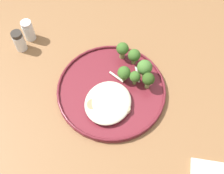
# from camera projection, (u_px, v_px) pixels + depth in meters

# --- Properties ---
(ground) EXTENTS (6.00, 6.00, 0.00)m
(ground) POSITION_uv_depth(u_px,v_px,m) (114.00, 167.00, 1.43)
(ground) COLOR #665B51
(wooden_dining_table) EXTENTS (1.40, 1.00, 0.74)m
(wooden_dining_table) POSITION_uv_depth(u_px,v_px,m) (115.00, 107.00, 0.86)
(wooden_dining_table) COLOR brown
(wooden_dining_table) RESTS_ON ground
(dinner_plate) EXTENTS (0.29, 0.29, 0.02)m
(dinner_plate) POSITION_uv_depth(u_px,v_px,m) (112.00, 89.00, 0.79)
(dinner_plate) COLOR maroon
(dinner_plate) RESTS_ON wooden_dining_table
(noodle_bed) EXTENTS (0.13, 0.12, 0.02)m
(noodle_bed) POSITION_uv_depth(u_px,v_px,m) (106.00, 102.00, 0.75)
(noodle_bed) COLOR beige
(noodle_bed) RESTS_ON dinner_plate
(seared_scallop_half_hidden) EXTENTS (0.03, 0.03, 0.01)m
(seared_scallop_half_hidden) POSITION_uv_depth(u_px,v_px,m) (111.00, 104.00, 0.75)
(seared_scallop_half_hidden) COLOR #DBB77A
(seared_scallop_half_hidden) RESTS_ON dinner_plate
(seared_scallop_center_golden) EXTENTS (0.02, 0.02, 0.01)m
(seared_scallop_center_golden) POSITION_uv_depth(u_px,v_px,m) (126.00, 109.00, 0.74)
(seared_scallop_center_golden) COLOR beige
(seared_scallop_center_golden) RESTS_ON dinner_plate
(seared_scallop_left_edge) EXTENTS (0.03, 0.03, 0.02)m
(seared_scallop_left_edge) POSITION_uv_depth(u_px,v_px,m) (103.00, 95.00, 0.76)
(seared_scallop_left_edge) COLOR beige
(seared_scallop_left_edge) RESTS_ON dinner_plate
(seared_scallop_tiny_bay) EXTENTS (0.03, 0.03, 0.02)m
(seared_scallop_tiny_bay) POSITION_uv_depth(u_px,v_px,m) (93.00, 105.00, 0.75)
(seared_scallop_tiny_bay) COLOR #E5C689
(seared_scallop_tiny_bay) RESTS_ON dinner_plate
(broccoli_floret_right_tilted) EXTENTS (0.03, 0.03, 0.05)m
(broccoli_floret_right_tilted) POSITION_uv_depth(u_px,v_px,m) (135.00, 77.00, 0.77)
(broccoli_floret_right_tilted) COLOR #7A994C
(broccoli_floret_right_tilted) RESTS_ON dinner_plate
(broccoli_floret_small_sprig) EXTENTS (0.03, 0.03, 0.05)m
(broccoli_floret_small_sprig) POSITION_uv_depth(u_px,v_px,m) (134.00, 55.00, 0.80)
(broccoli_floret_small_sprig) COLOR #7A994C
(broccoli_floret_small_sprig) RESTS_ON dinner_plate
(broccoli_floret_rear_charred) EXTENTS (0.04, 0.04, 0.05)m
(broccoli_floret_rear_charred) POSITION_uv_depth(u_px,v_px,m) (123.00, 73.00, 0.78)
(broccoli_floret_rear_charred) COLOR #89A356
(broccoli_floret_rear_charred) RESTS_ON dinner_plate
(broccoli_floret_tall_stalk) EXTENTS (0.04, 0.04, 0.06)m
(broccoli_floret_tall_stalk) POSITION_uv_depth(u_px,v_px,m) (145.00, 68.00, 0.77)
(broccoli_floret_tall_stalk) COLOR #89A356
(broccoli_floret_tall_stalk) RESTS_ON dinner_plate
(broccoli_floret_center_pile) EXTENTS (0.03, 0.03, 0.06)m
(broccoli_floret_center_pile) POSITION_uv_depth(u_px,v_px,m) (148.00, 80.00, 0.76)
(broccoli_floret_center_pile) COLOR #89A356
(broccoli_floret_center_pile) RESTS_ON dinner_plate
(broccoli_floret_near_rim) EXTENTS (0.03, 0.03, 0.06)m
(broccoli_floret_near_rim) POSITION_uv_depth(u_px,v_px,m) (122.00, 49.00, 0.81)
(broccoli_floret_near_rim) COLOR #7A994C
(broccoli_floret_near_rim) RESTS_ON dinner_plate
(onion_sliver_pale_crescent) EXTENTS (0.02, 0.05, 0.00)m
(onion_sliver_pale_crescent) POSITION_uv_depth(u_px,v_px,m) (116.00, 77.00, 0.80)
(onion_sliver_pale_crescent) COLOR silver
(onion_sliver_pale_crescent) RESTS_ON dinner_plate
(onion_sliver_curled_piece) EXTENTS (0.04, 0.03, 0.00)m
(onion_sliver_curled_piece) POSITION_uv_depth(u_px,v_px,m) (137.00, 74.00, 0.80)
(onion_sliver_curled_piece) COLOR silver
(onion_sliver_curled_piece) RESTS_ON dinner_plate
(salt_shaker) EXTENTS (0.03, 0.03, 0.07)m
(salt_shaker) POSITION_uv_depth(u_px,v_px,m) (28.00, 30.00, 0.86)
(salt_shaker) COLOR white
(salt_shaker) RESTS_ON wooden_dining_table
(pepper_shaker) EXTENTS (0.03, 0.03, 0.07)m
(pepper_shaker) POSITION_uv_depth(u_px,v_px,m) (19.00, 41.00, 0.84)
(pepper_shaker) COLOR white
(pepper_shaker) RESTS_ON wooden_dining_table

